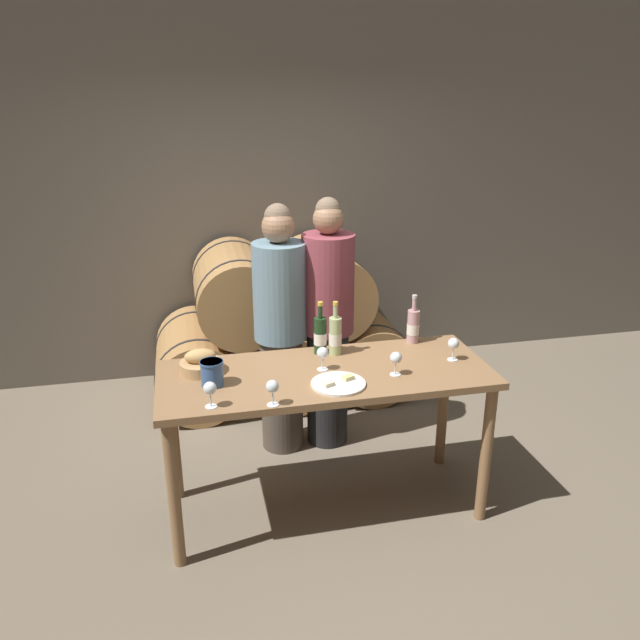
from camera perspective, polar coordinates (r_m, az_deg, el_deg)
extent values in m
plane|color=#726654|center=(3.89, 0.48, -16.66)|extent=(10.00, 10.00, 0.00)
cube|color=#60594F|center=(5.28, -4.94, 12.21)|extent=(10.00, 0.12, 3.20)
cylinder|color=#A87A47|center=(5.01, -11.16, -3.89)|extent=(0.64, 0.96, 0.64)
cylinder|color=#2D2D33|center=(4.73, -11.02, -5.38)|extent=(0.65, 0.02, 0.65)
cylinder|color=#2D2D33|center=(5.29, -11.29, -2.56)|extent=(0.65, 0.02, 0.65)
cylinder|color=#A87A47|center=(5.06, -3.55, -3.27)|extent=(0.64, 0.96, 0.64)
cylinder|color=#2D2D33|center=(4.78, -2.95, -4.71)|extent=(0.65, 0.02, 0.65)
cylinder|color=#2D2D33|center=(5.34, -4.09, -1.98)|extent=(0.65, 0.02, 0.65)
cylinder|color=#A87A47|center=(5.20, 3.77, -2.62)|extent=(0.64, 0.96, 0.64)
cylinder|color=#2D2D33|center=(4.93, 4.78, -3.97)|extent=(0.65, 0.02, 0.65)
cylinder|color=#2D2D33|center=(5.47, 2.87, -1.40)|extent=(0.65, 0.02, 0.65)
cylinder|color=#A87A47|center=(4.82, -7.64, 2.67)|extent=(0.64, 0.96, 0.64)
cylinder|color=#2D2D33|center=(4.53, -7.26, 1.52)|extent=(0.65, 0.02, 0.65)
cylinder|color=#2D2D33|center=(5.11, -7.97, 3.68)|extent=(0.65, 0.02, 0.65)
cylinder|color=#A87A47|center=(4.92, 0.17, 3.21)|extent=(0.64, 0.96, 0.64)
cylinder|color=#2D2D33|center=(4.63, 1.02, 2.13)|extent=(0.65, 0.02, 0.65)
cylinder|color=#2D2D33|center=(5.21, -0.59, 4.18)|extent=(0.65, 0.02, 0.65)
cylinder|color=olive|center=(3.33, -13.20, -15.36)|extent=(0.06, 0.06, 0.85)
cylinder|color=olive|center=(3.68, 14.92, -11.80)|extent=(0.06, 0.06, 0.85)
cylinder|color=olive|center=(3.83, -13.25, -10.25)|extent=(0.06, 0.06, 0.85)
cylinder|color=olive|center=(4.14, 11.20, -7.66)|extent=(0.06, 0.06, 0.85)
cube|color=olive|center=(3.44, 0.53, -5.03)|extent=(1.82, 0.71, 0.04)
cylinder|color=#4C4238|center=(4.28, -3.50, -6.64)|extent=(0.28, 0.28, 0.81)
cylinder|color=gray|center=(4.00, -3.72, 2.61)|extent=(0.35, 0.35, 0.64)
sphere|color=#997051|center=(3.89, -3.86, 8.53)|extent=(0.21, 0.21, 0.21)
sphere|color=#75604C|center=(3.90, -3.91, 9.38)|extent=(0.17, 0.17, 0.17)
cylinder|color=#232326|center=(4.33, 0.69, -6.10)|extent=(0.28, 0.28, 0.83)
cylinder|color=#8C3D47|center=(4.05, 0.74, 3.32)|extent=(0.34, 0.34, 0.65)
sphere|color=#997051|center=(3.95, 0.77, 9.23)|extent=(0.20, 0.20, 0.20)
sphere|color=#75604C|center=(3.95, 0.73, 10.03)|extent=(0.16, 0.16, 0.16)
cylinder|color=#193819|center=(3.62, 0.03, -1.44)|extent=(0.07, 0.07, 0.22)
cylinder|color=#193819|center=(3.57, 0.03, 0.75)|extent=(0.03, 0.03, 0.08)
cylinder|color=gold|center=(3.55, 0.03, 1.50)|extent=(0.03, 0.03, 0.02)
cylinder|color=white|center=(3.63, 0.03, -1.70)|extent=(0.08, 0.08, 0.07)
cylinder|color=#ADBC7F|center=(3.61, 1.40, -1.48)|extent=(0.07, 0.07, 0.22)
cylinder|color=#ADBC7F|center=(3.56, 1.42, 0.77)|extent=(0.03, 0.03, 0.08)
cylinder|color=gold|center=(3.54, 1.43, 1.51)|extent=(0.03, 0.03, 0.02)
cylinder|color=white|center=(3.62, 1.40, -1.74)|extent=(0.08, 0.08, 0.07)
cylinder|color=#BC8E93|center=(3.82, 8.51, -0.58)|extent=(0.07, 0.07, 0.20)
cylinder|color=#BC8E93|center=(3.78, 8.62, 1.41)|extent=(0.03, 0.03, 0.08)
cylinder|color=#B7B7BC|center=(3.76, 8.66, 2.11)|extent=(0.03, 0.03, 0.02)
cylinder|color=white|center=(3.83, 8.50, -0.81)|extent=(0.08, 0.08, 0.07)
cylinder|color=#335693|center=(3.30, -9.84, -4.82)|extent=(0.12, 0.12, 0.14)
cylinder|color=#335693|center=(3.27, -9.91, -3.83)|extent=(0.12, 0.12, 0.01)
cylinder|color=tan|center=(3.47, -10.84, -4.21)|extent=(0.23, 0.23, 0.06)
ellipsoid|color=tan|center=(3.45, -10.90, -3.27)|extent=(0.17, 0.10, 0.08)
cylinder|color=white|center=(3.28, 1.68, -5.85)|extent=(0.29, 0.29, 0.01)
cube|color=#E0CC7F|center=(3.30, 2.58, -5.27)|extent=(0.07, 0.06, 0.02)
cube|color=beige|center=(3.23, 0.76, -5.86)|extent=(0.07, 0.06, 0.02)
cylinder|color=white|center=(3.11, -9.93, -7.80)|extent=(0.06, 0.06, 0.00)
cylinder|color=white|center=(3.09, -9.97, -7.20)|extent=(0.01, 0.01, 0.07)
sphere|color=white|center=(3.06, -10.04, -6.16)|extent=(0.06, 0.06, 0.06)
cylinder|color=white|center=(3.09, -4.33, -7.73)|extent=(0.06, 0.06, 0.00)
cylinder|color=white|center=(3.07, -4.35, -7.12)|extent=(0.01, 0.01, 0.07)
sphere|color=white|center=(3.04, -4.38, -6.07)|extent=(0.06, 0.06, 0.06)
cylinder|color=white|center=(3.45, 0.24, -4.53)|extent=(0.06, 0.06, 0.00)
cylinder|color=white|center=(3.43, 0.24, -3.97)|extent=(0.01, 0.01, 0.07)
sphere|color=white|center=(3.41, 0.24, -3.01)|extent=(0.06, 0.06, 0.06)
cylinder|color=white|center=(3.41, 6.88, -4.96)|extent=(0.06, 0.06, 0.00)
cylinder|color=white|center=(3.40, 6.91, -4.40)|extent=(0.01, 0.01, 0.07)
sphere|color=white|center=(3.37, 6.95, -3.44)|extent=(0.06, 0.06, 0.06)
cylinder|color=white|center=(3.65, 12.00, -3.56)|extent=(0.06, 0.06, 0.00)
cylinder|color=white|center=(3.63, 12.04, -3.02)|extent=(0.01, 0.01, 0.07)
sphere|color=white|center=(3.61, 12.11, -2.11)|extent=(0.06, 0.06, 0.06)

